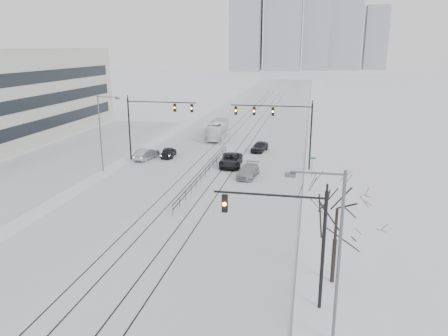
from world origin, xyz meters
TOP-DOWN VIEW (x-y plane):
  - road at (0.00, 60.00)m, footprint 22.00×260.00m
  - sidewalk_east at (13.50, 60.00)m, footprint 5.00×260.00m
  - curb at (11.05, 60.00)m, footprint 0.10×260.00m
  - parking_strip at (-20.00, 35.00)m, footprint 14.00×60.00m
  - tram_rails at (-0.00, 40.00)m, footprint 5.30×180.00m
  - skyline at (5.02, 273.63)m, footprint 96.00×48.00m
  - traffic_mast_near at (10.79, 6.00)m, footprint 6.10×0.37m
  - traffic_mast_ne at (8.15, 34.99)m, footprint 9.60×0.37m
  - traffic_mast_nw at (-8.52, 36.00)m, footprint 9.10×0.37m
  - street_light_east at (12.70, 3.00)m, footprint 2.73×0.25m
  - street_light_west at (-12.20, 30.00)m, footprint 2.73×0.25m
  - bare_tree at (13.20, 9.00)m, footprint 4.40×4.40m
  - median_fence at (0.00, 30.00)m, footprint 0.06×24.00m
  - street_sign at (11.80, 32.00)m, footprint 0.70×0.06m
  - sedan_sb_inner at (-7.04, 38.13)m, footprint 2.07×4.19m
  - sedan_sb_outer at (-9.51, 36.35)m, footprint 2.32×4.63m
  - sedan_nb_front at (2.00, 35.19)m, footprint 2.98×5.72m
  - sedan_nb_right at (4.76, 30.96)m, footprint 2.32×4.82m
  - sedan_nb_far at (4.53, 43.73)m, footprint 2.44×4.37m
  - box_truck at (-3.26, 51.78)m, footprint 2.62×9.86m

SIDE VIEW (x-z plane):
  - road at x=0.00m, z-range 0.00..0.02m
  - parking_strip at x=-20.00m, z-range 0.00..0.03m
  - tram_rails at x=0.00m, z-range 0.02..0.03m
  - curb at x=11.05m, z-range 0.00..0.12m
  - sidewalk_east at x=13.50m, z-range 0.00..0.16m
  - median_fence at x=0.00m, z-range 0.03..1.03m
  - sedan_nb_right at x=4.76m, z-range 0.00..1.35m
  - sedan_sb_inner at x=-7.04m, z-range 0.00..1.38m
  - sedan_nb_far at x=4.53m, z-range 0.00..1.40m
  - sedan_sb_outer at x=-9.51m, z-range 0.00..1.46m
  - sedan_nb_front at x=2.00m, z-range 0.00..1.54m
  - box_truck at x=-3.26m, z-range 0.00..2.73m
  - street_sign at x=11.80m, z-range 0.41..2.81m
  - bare_tree at x=13.20m, z-range 1.44..7.54m
  - traffic_mast_near at x=10.79m, z-range 1.06..8.06m
  - street_light_east at x=12.70m, z-range 0.71..9.71m
  - street_light_west at x=-12.20m, z-range 0.71..9.71m
  - traffic_mast_nw at x=-8.52m, z-range 1.57..9.57m
  - traffic_mast_ne at x=8.15m, z-range 1.76..9.76m
  - skyline at x=5.02m, z-range -5.35..66.65m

